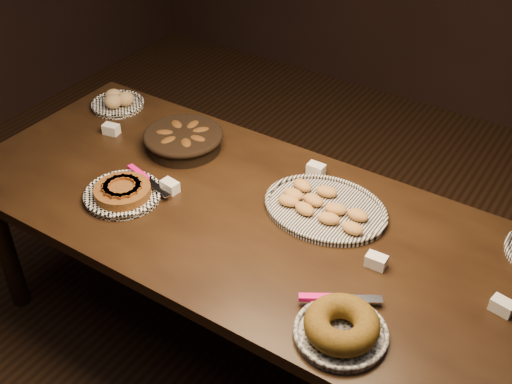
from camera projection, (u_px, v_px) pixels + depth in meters
The scene contains 8 objects.
ground at pixel (254, 347), 2.84m from camera, with size 5.00×5.00×0.00m, color black.
buffet_table at pixel (254, 231), 2.44m from camera, with size 2.40×1.00×0.75m.
apple_tart_plate at pixel (123, 192), 2.47m from camera, with size 0.32×0.30×0.06m.
madeleine_platter at pixel (324, 207), 2.40m from camera, with size 0.48×0.39×0.05m.
bundt_cake_plate at pixel (341, 327), 1.91m from camera, with size 0.33×0.35×0.09m.
croissant_basket at pixel (184, 139), 2.73m from camera, with size 0.35×0.35×0.09m.
bread_roll_plate at pixel (118, 102), 3.03m from camera, with size 0.25×0.25×0.08m.
tent_cards at pixel (279, 202), 2.42m from camera, with size 1.83×0.47×0.04m.
Camera 1 is at (1.03, -1.54, 2.26)m, focal length 45.00 mm.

